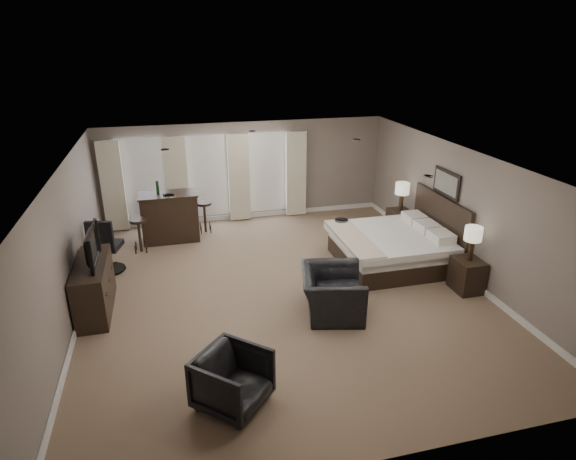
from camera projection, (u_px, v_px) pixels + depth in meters
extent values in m
cube|color=#755F4A|center=(283.00, 290.00, 9.44)|extent=(7.60, 8.60, 0.04)
cube|color=silver|center=(283.00, 160.00, 8.47)|extent=(7.60, 8.60, 0.04)
cube|color=slate|center=(245.00, 171.00, 12.78)|extent=(7.50, 0.04, 2.60)
cube|color=slate|center=(377.00, 372.00, 5.14)|extent=(7.50, 0.04, 2.60)
cube|color=slate|center=(67.00, 249.00, 8.10)|extent=(0.04, 8.50, 2.60)
cube|color=slate|center=(461.00, 212.00, 9.81)|extent=(0.04, 8.50, 2.60)
cube|color=silver|center=(144.00, 180.00, 12.15)|extent=(1.15, 0.04, 2.05)
cube|color=silver|center=(208.00, 176.00, 12.51)|extent=(1.15, 0.04, 2.05)
cube|color=silver|center=(268.00, 172.00, 12.88)|extent=(1.15, 0.04, 2.05)
cube|color=beige|center=(113.00, 186.00, 11.89)|extent=(0.55, 0.12, 2.30)
cube|color=beige|center=(177.00, 182.00, 12.25)|extent=(0.55, 0.12, 2.30)
cube|color=beige|center=(239.00, 178.00, 12.61)|extent=(0.55, 0.12, 2.30)
cube|color=beige|center=(296.00, 174.00, 12.97)|extent=(0.55, 0.12, 2.30)
cube|color=silver|center=(394.00, 233.00, 10.29)|extent=(2.29, 2.18, 1.46)
cube|color=black|center=(467.00, 275.00, 9.34)|extent=(0.49, 0.60, 0.65)
cube|color=black|center=(399.00, 223.00, 11.94)|extent=(0.49, 0.60, 0.65)
cube|color=beige|center=(472.00, 244.00, 9.09)|extent=(0.33, 0.33, 0.68)
cube|color=beige|center=(402.00, 197.00, 11.69)|extent=(0.34, 0.34, 0.71)
cube|color=slate|center=(446.00, 183.00, 10.16)|extent=(0.04, 0.96, 0.56)
cube|color=black|center=(94.00, 287.00, 8.58)|extent=(0.53, 1.64, 0.95)
imported|color=black|center=(89.00, 259.00, 8.38)|extent=(0.63, 1.09, 0.14)
imported|color=black|center=(332.00, 286.00, 8.50)|extent=(1.07, 1.39, 1.08)
imported|color=black|center=(233.00, 378.00, 6.36)|extent=(1.16, 1.16, 0.87)
cube|color=black|center=(170.00, 217.00, 11.56)|extent=(1.37, 0.71, 1.19)
cube|color=black|center=(140.00, 235.00, 11.00)|extent=(0.38, 0.38, 0.80)
cube|color=black|center=(205.00, 217.00, 12.11)|extent=(0.45, 0.45, 0.79)
cube|color=black|center=(106.00, 244.00, 10.00)|extent=(0.76, 0.76, 1.22)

